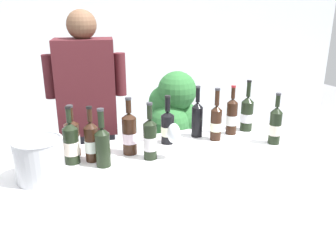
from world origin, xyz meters
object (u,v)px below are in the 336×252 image
wine_bottle_1 (72,138)px  wine_bottle_8 (247,113)px  wine_bottle_6 (92,141)px  ice_bucket (39,159)px  wine_bottle_4 (216,122)px  wine_bottle_3 (71,143)px  wine_bottle_10 (150,139)px  potted_shrub (174,120)px  wine_bottle_7 (197,118)px  wine_bottle_11 (275,125)px  person_server (90,139)px  wine_bottle_0 (168,127)px  wine_bottle_5 (129,133)px  wine_bottle_2 (232,116)px  wine_glass (174,135)px  wine_bottle_9 (103,145)px

wine_bottle_1 → wine_bottle_8: 1.17m
wine_bottle_6 → ice_bucket: (-0.28, -0.12, -0.01)m
wine_bottle_4 → ice_bucket: wine_bottle_4 is taller
wine_bottle_3 → wine_bottle_10: size_ratio=0.98×
wine_bottle_8 → potted_shrub: wine_bottle_8 is taller
potted_shrub → wine_bottle_7: bearing=-105.0°
wine_bottle_11 → person_server: bearing=142.8°
wine_bottle_1 → wine_bottle_10: (0.40, -0.21, 0.01)m
person_server → potted_shrub: (0.90, 0.54, -0.13)m
wine_bottle_0 → wine_bottle_6: bearing=-170.1°
wine_bottle_0 → wine_bottle_5: bearing=-165.6°
wine_bottle_0 → ice_bucket: size_ratio=1.26×
wine_bottle_10 → wine_bottle_11: (0.80, -0.08, 0.00)m
wine_bottle_7 → wine_bottle_10: wine_bottle_7 is taller
wine_bottle_4 → potted_shrub: bearing=80.4°
wine_bottle_3 → wine_bottle_11: wine_bottle_11 is taller
wine_bottle_1 → wine_bottle_2: (1.04, -0.04, 0.01)m
person_server → potted_shrub: person_server is taller
wine_bottle_4 → ice_bucket: size_ratio=1.40×
potted_shrub → wine_bottle_11: bearing=-84.8°
wine_bottle_0 → potted_shrub: size_ratio=0.25×
wine_bottle_6 → person_server: person_server is taller
wine_bottle_6 → wine_glass: bearing=-19.4°
wine_bottle_4 → wine_bottle_2: bearing=20.3°
wine_bottle_2 → wine_bottle_3: wine_bottle_2 is taller
wine_bottle_6 → person_server: bearing=81.4°
wine_bottle_4 → wine_bottle_5: size_ratio=1.01×
wine_glass → wine_bottle_1: bearing=153.1°
wine_bottle_9 → person_server: size_ratio=0.18×
wine_bottle_7 → wine_glass: size_ratio=1.62×
wine_bottle_5 → wine_bottle_9: size_ratio=1.04×
wine_bottle_7 → wine_bottle_8: (0.37, -0.02, -0.01)m
wine_bottle_5 → person_server: (-0.13, 0.58, -0.22)m
wine_bottle_4 → wine_bottle_7: (-0.08, 0.10, 0.01)m
wine_bottle_4 → wine_glass: 0.41m
wine_bottle_10 → wine_bottle_6: bearing=162.3°
wine_bottle_3 → wine_bottle_7: size_ratio=0.95×
wine_bottle_11 → wine_glass: wine_bottle_11 is taller
ice_bucket → wine_bottle_6: bearing=24.0°
wine_bottle_1 → wine_bottle_8: wine_bottle_8 is taller
wine_bottle_10 → potted_shrub: (0.68, 1.23, -0.35)m
wine_bottle_2 → wine_bottle_6: 0.95m
wine_bottle_5 → wine_bottle_6: wine_bottle_5 is taller
person_server → wine_bottle_7: bearing=-37.0°
ice_bucket → wine_bottle_5: bearing=15.7°
wine_bottle_10 → wine_bottle_9: bearing=178.6°
wine_bottle_2 → wine_bottle_10: bearing=-164.8°
wine_bottle_11 → ice_bucket: (-1.39, 0.05, -0.01)m
wine_bottle_5 → wine_bottle_9: (-0.18, -0.11, -0.00)m
wine_bottle_11 → potted_shrub: wine_bottle_11 is taller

